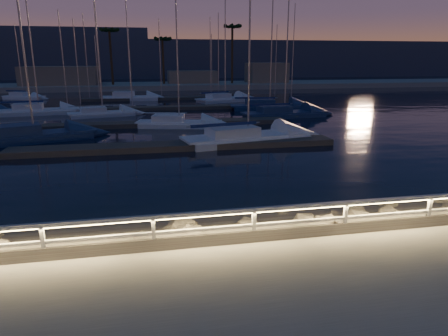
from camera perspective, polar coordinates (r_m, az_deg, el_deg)
The scene contains 20 objects.
ground at distance 12.24m, azimuth -0.36°, elevation -10.68°, with size 400.00×400.00×0.00m, color #AEA99D.
harbor_water at distance 42.55m, azimuth -8.33°, elevation 6.64°, with size 400.00×440.00×0.60m.
guard_rail at distance 11.91m, azimuth -0.69°, elevation -7.36°, with size 44.11×0.12×1.06m.
riprap at distance 13.45m, azimuth 1.72°, elevation -8.86°, with size 39.61×2.84×1.30m.
floating_docks at distance 43.73m, azimuth -8.45°, elevation 7.62°, with size 22.00×36.00×0.40m.
far_shore at distance 85.03m, azimuth -10.06°, elevation 11.72°, with size 160.00×14.00×5.20m.
palm_left at distance 83.15m, azimuth -16.06°, elevation 18.09°, with size 3.00×3.00×11.20m.
palm_center at distance 83.97m, azimuth -8.80°, elevation 17.53°, with size 3.00×3.00×9.70m.
palm_right at distance 84.94m, azimuth 1.20°, elevation 19.19°, with size 3.00×3.00×12.20m.
distant_hills at distance 145.88m, azimuth -19.71°, elevation 14.26°, with size 230.00×37.50×18.00m.
sailboat_c at distance 36.39m, azimuth -6.74°, elevation 6.48°, with size 7.88×3.94×12.88m.
sailboat_d at distance 29.21m, azimuth 2.96°, elevation 4.47°, with size 10.04×4.70×16.39m.
sailboat_f at distance 33.00m, azimuth -25.88°, elevation 4.24°, with size 8.98×5.30×14.82m.
sailboat_g at distance 44.79m, azimuth -17.19°, elevation 7.54°, with size 7.31×3.57×11.96m.
sailboat_h at distance 42.78m, azimuth 8.32°, elevation 7.78°, with size 9.30×3.66×15.32m.
sailboat_j at distance 48.90m, azimuth -25.16°, elevation 7.46°, with size 8.44×3.43×13.99m.
sailboat_k at distance 57.48m, azimuth -0.04°, elevation 9.86°, with size 8.90×5.54×14.70m.
sailboat_l at distance 48.91m, azimuth 6.25°, elevation 8.80°, with size 9.70×4.10×15.90m.
sailboat_m at distance 68.54m, azimuth -26.81°, elevation 9.10°, with size 6.53×3.95×10.85m.
sailboat_n at distance 61.39m, azimuth -13.31°, elevation 9.82°, with size 8.60×3.22×14.34m.
Camera 1 is at (-2.06, -10.80, 5.38)m, focal length 32.00 mm.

